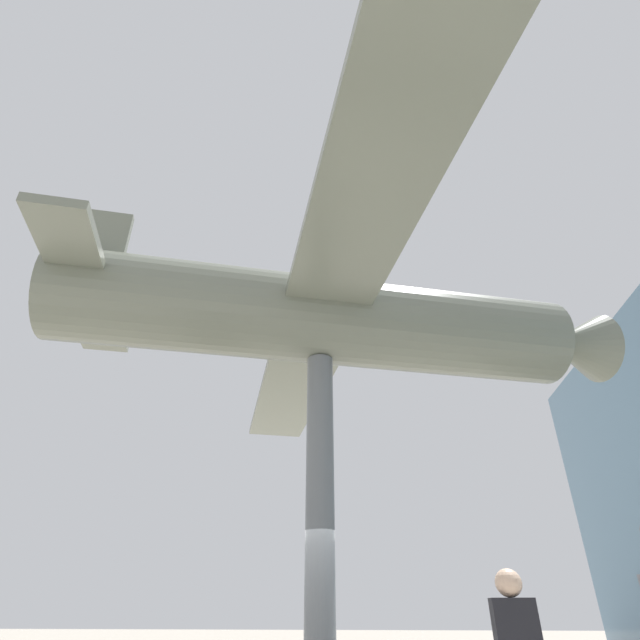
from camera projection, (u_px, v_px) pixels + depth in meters
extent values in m
cylinder|color=slate|center=(320.00, 509.00, 8.54)|extent=(0.50, 0.50, 5.68)
cylinder|color=slate|center=(320.00, 320.00, 10.44)|extent=(4.93, 10.67, 1.84)
cube|color=slate|center=(320.00, 320.00, 10.44)|extent=(15.38, 6.30, 0.18)
cube|color=slate|center=(86.00, 290.00, 9.71)|extent=(5.06, 2.45, 0.18)
cube|color=slate|center=(97.00, 249.00, 10.21)|extent=(0.50, 1.10, 1.92)
cone|color=slate|center=(574.00, 346.00, 11.47)|extent=(1.89, 1.73, 1.57)
sphere|color=black|center=(606.00, 349.00, 11.61)|extent=(0.44, 0.44, 0.44)
cube|color=black|center=(518.00, 637.00, 4.61)|extent=(0.22, 0.40, 0.63)
sphere|color=beige|center=(508.00, 583.00, 4.84)|extent=(0.25, 0.25, 0.25)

